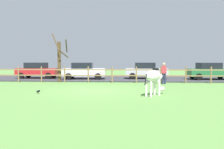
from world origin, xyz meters
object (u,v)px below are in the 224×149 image
object	(u,v)px
parked_car_silver	(146,71)
visitor_near_fence	(164,72)
crow_on_grass	(38,91)
zebra	(154,78)
parked_car_green	(210,71)
parked_car_white	(84,71)
parked_car_red	(37,70)
bare_tree	(60,60)

from	to	relation	value
parked_car_silver	visitor_near_fence	distance (m)	4.74
crow_on_grass	zebra	bearing A→B (deg)	-3.30
parked_car_green	visitor_near_fence	xyz separation A→B (m)	(-4.87, -4.09, 0.06)
zebra	visitor_near_fence	world-z (taller)	visitor_near_fence
parked_car_white	visitor_near_fence	bearing A→B (deg)	-29.19
parked_car_green	parked_car_silver	bearing A→B (deg)	174.70
parked_car_green	parked_car_red	bearing A→B (deg)	178.56
bare_tree	parked_car_red	xyz separation A→B (m)	(-3.32, 3.56, -1.01)
bare_tree	zebra	xyz separation A→B (m)	(6.97, -6.99, -0.92)
visitor_near_fence	parked_car_red	bearing A→B (deg)	158.98
bare_tree	parked_car_silver	size ratio (longest dim) A/B	1.00
crow_on_grass	parked_car_green	bearing A→B (deg)	37.99
parked_car_silver	parked_car_white	distance (m)	6.00
parked_car_red	parked_car_silver	bearing A→B (deg)	0.67
parked_car_silver	parked_car_red	distance (m)	10.74
crow_on_grass	parked_car_red	xyz separation A→B (m)	(-4.09, 10.19, 0.72)
bare_tree	zebra	bearing A→B (deg)	-45.08
zebra	parked_car_silver	bearing A→B (deg)	87.55
parked_car_silver	parked_car_green	size ratio (longest dim) A/B	0.98
zebra	parked_car_green	bearing A→B (deg)	58.06
visitor_near_fence	parked_car_green	bearing A→B (deg)	40.06
parked_car_red	parked_car_green	bearing A→B (deg)	-1.44
parked_car_red	zebra	bearing A→B (deg)	-45.71
bare_tree	parked_car_green	bearing A→B (deg)	13.31
zebra	parked_car_silver	distance (m)	10.68
visitor_near_fence	parked_car_white	bearing A→B (deg)	150.81
bare_tree	parked_car_green	distance (m)	13.68
parked_car_white	parked_car_green	size ratio (longest dim) A/B	1.00
crow_on_grass	visitor_near_fence	distance (m)	9.55
parked_car_green	visitor_near_fence	size ratio (longest dim) A/B	2.50
parked_car_white	bare_tree	bearing A→B (deg)	-116.64
crow_on_grass	parked_car_white	distance (m)	9.61
parked_car_silver	parked_car_white	bearing A→B (deg)	-172.75
crow_on_grass	parked_car_white	size ratio (longest dim) A/B	0.05
parked_car_red	visitor_near_fence	world-z (taller)	visitor_near_fence
parked_car_red	parked_car_green	xyz separation A→B (m)	(16.60, -0.42, 0.00)
crow_on_grass	visitor_near_fence	xyz separation A→B (m)	(7.64, 5.68, 0.78)
bare_tree	parked_car_white	world-z (taller)	bare_tree
parked_car_green	crow_on_grass	bearing A→B (deg)	-142.01
parked_car_white	parked_car_green	world-z (taller)	same
zebra	crow_on_grass	bearing A→B (deg)	176.70
zebra	parked_car_green	size ratio (longest dim) A/B	0.40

